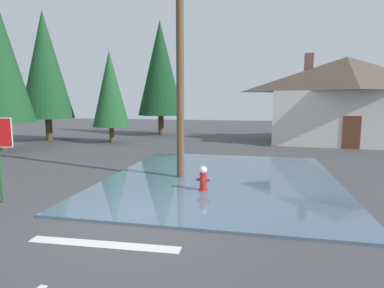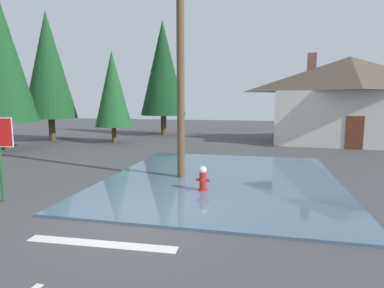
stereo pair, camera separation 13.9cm
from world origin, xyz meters
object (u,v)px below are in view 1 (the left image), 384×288
pine_tree_mid_left (160,69)px  house (344,99)px  fire_hydrant (203,180)px  pine_tree_far_center (45,65)px  utility_pole (180,70)px  pine_tree_tall_left (110,89)px

pine_tree_mid_left → house: bearing=-9.4°
fire_hydrant → house: 15.82m
house → pine_tree_far_center: bearing=-171.4°
utility_pole → pine_tree_far_center: size_ratio=0.83×
fire_hydrant → pine_tree_mid_left: pine_tree_mid_left is taller
house → pine_tree_mid_left: (-13.80, 2.28, 2.53)m
fire_hydrant → pine_tree_far_center: 17.63m
fire_hydrant → pine_tree_mid_left: (-6.38, 16.01, 5.14)m
house → utility_pole: bearing=-125.1°
fire_hydrant → pine_tree_mid_left: bearing=111.7°
house → pine_tree_far_center: size_ratio=1.15×
fire_hydrant → pine_tree_tall_left: size_ratio=0.14×
utility_pole → pine_tree_tall_left: utility_pole is taller
utility_pole → pine_tree_mid_left: size_ratio=0.80×
fire_hydrant → utility_pole: bearing=125.5°
fire_hydrant → utility_pole: (-1.12, 1.57, 3.55)m
pine_tree_mid_left → utility_pole: bearing=-70.0°
house → pine_tree_tall_left: house is taller
fire_hydrant → utility_pole: 4.05m
utility_pole → house: utility_pole is taller
house → pine_tree_mid_left: pine_tree_mid_left is taller
pine_tree_tall_left → pine_tree_mid_left: bearing=70.9°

